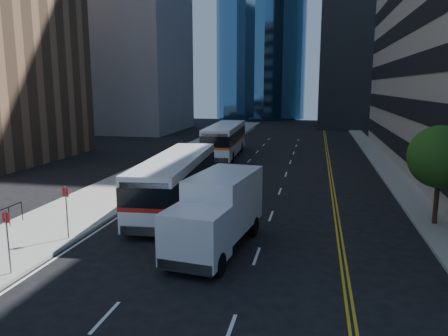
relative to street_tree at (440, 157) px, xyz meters
name	(u,v)px	position (x,y,z in m)	size (l,w,h in m)	color
ground	(237,274)	(-9.00, -8.00, -3.64)	(160.00, 160.00, 0.00)	black
sidewalk_west	(177,159)	(-19.50, 17.00, -3.57)	(5.00, 90.00, 0.15)	gray
sidewalk_east	(385,167)	(0.00, 17.00, -3.57)	(2.00, 90.00, 0.15)	gray
midrise_west	(123,20)	(-37.00, 44.00, 13.86)	(18.00, 18.00, 35.00)	gray
street_tree	(440,157)	(0.00, 0.00, 0.00)	(3.20, 3.20, 5.10)	#332114
bus_front	(176,180)	(-14.20, 0.51, -1.94)	(3.50, 12.24, 3.12)	white
bus_rear	(225,139)	(-15.41, 20.52, -1.86)	(3.39, 12.74, 3.25)	white
box_truck	(217,211)	(-10.34, -5.50, -1.91)	(3.24, 7.10, 3.28)	silver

